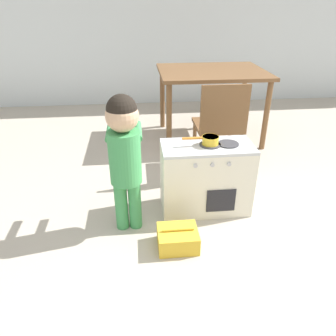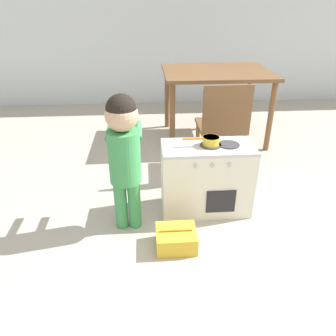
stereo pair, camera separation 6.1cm
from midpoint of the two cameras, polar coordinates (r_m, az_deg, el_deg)
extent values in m
plane|color=#B2A899|center=(1.99, 13.36, -19.94)|extent=(16.00, 16.00, 0.00)
cube|color=silver|center=(4.91, 2.25, 26.17)|extent=(10.00, 0.06, 2.60)
cube|color=silver|center=(2.42, 7.37, -2.02)|extent=(0.65, 0.32, 0.50)
cube|color=#B7BABC|center=(2.30, 7.76, 3.63)|extent=(0.65, 0.32, 0.02)
cylinder|color=#38383D|center=(2.30, 8.18, 3.96)|extent=(0.15, 0.15, 0.01)
cylinder|color=#38383D|center=(2.33, 11.30, 4.02)|extent=(0.15, 0.15, 0.01)
cube|color=black|center=(2.35, 9.93, -5.79)|extent=(0.21, 0.01, 0.18)
cylinder|color=#B2B2B7|center=(2.16, 5.55, 0.31)|extent=(0.03, 0.01, 0.03)
cylinder|color=#B2B2B7|center=(2.18, 8.49, 0.41)|extent=(0.03, 0.01, 0.03)
cylinder|color=#B2B2B7|center=(2.21, 11.36, 0.50)|extent=(0.03, 0.01, 0.03)
cylinder|color=yellow|center=(2.29, 8.24, 4.71)|extent=(0.11, 0.11, 0.06)
cylinder|color=yellow|center=(2.28, 8.28, 5.24)|extent=(0.12, 0.12, 0.01)
cylinder|color=orange|center=(2.26, 5.10, 5.13)|extent=(0.14, 0.02, 0.02)
cylinder|color=#3D9351|center=(2.27, -7.45, -6.26)|extent=(0.09, 0.09, 0.37)
cylinder|color=#3D9351|center=(2.27, -5.10, -6.19)|extent=(0.09, 0.09, 0.37)
cylinder|color=#3D9351|center=(2.09, -6.78, 1.94)|extent=(0.21, 0.21, 0.35)
sphere|color=tan|center=(1.99, -7.23, 9.12)|extent=(0.20, 0.20, 0.20)
sphere|color=black|center=(1.97, -7.29, 10.09)|extent=(0.19, 0.19, 0.19)
cylinder|color=#3D9351|center=(2.17, -9.30, 6.35)|extent=(0.04, 0.28, 0.04)
cylinder|color=#3D9351|center=(2.16, -4.37, 6.54)|extent=(0.04, 0.28, 0.04)
cube|color=gold|center=(2.16, 2.25, -12.20)|extent=(0.26, 0.22, 0.12)
cylinder|color=gold|center=(2.11, 2.28, -10.71)|extent=(0.21, 0.02, 0.02)
cube|color=brown|center=(3.61, 8.98, 16.17)|extent=(1.11, 0.88, 0.03)
cylinder|color=brown|center=(3.27, 1.30, 8.41)|extent=(0.06, 0.06, 0.72)
cylinder|color=brown|center=(3.50, 17.89, 8.40)|extent=(0.06, 0.06, 0.72)
cylinder|color=brown|center=(4.00, 0.27, 12.07)|extent=(0.06, 0.06, 0.72)
cylinder|color=brown|center=(4.19, 14.27, 11.98)|extent=(0.06, 0.06, 0.72)
cube|color=brown|center=(2.99, 9.69, 7.23)|extent=(0.40, 0.40, 0.03)
cube|color=brown|center=(2.75, 10.92, 9.98)|extent=(0.40, 0.02, 0.40)
cylinder|color=brown|center=(2.89, 6.77, 2.01)|extent=(0.04, 0.04, 0.40)
cylinder|color=brown|center=(2.97, 13.32, 2.18)|extent=(0.04, 0.04, 0.40)
cylinder|color=brown|center=(3.19, 5.69, 4.71)|extent=(0.04, 0.04, 0.40)
cylinder|color=brown|center=(3.27, 11.67, 4.81)|extent=(0.04, 0.04, 0.40)
camera|label=1|loc=(0.03, -89.23, 0.41)|focal=35.00mm
camera|label=2|loc=(0.03, 90.77, -0.41)|focal=35.00mm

